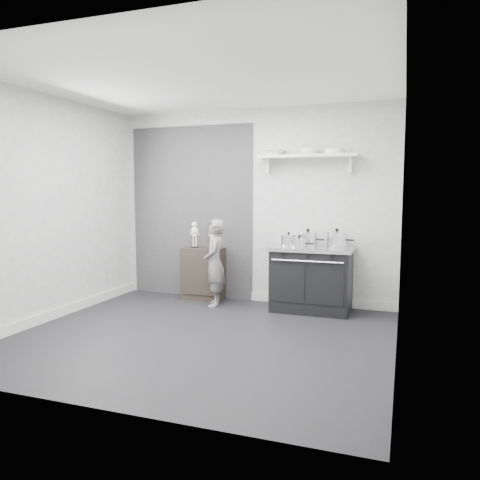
# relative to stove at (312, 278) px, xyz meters

# --- Properties ---
(ground) EXTENTS (4.00, 4.00, 0.00)m
(ground) POSITION_rel_stove_xyz_m (-0.92, -1.48, -0.43)
(ground) COLOR black
(ground) RESTS_ON ground
(room_shell) EXTENTS (4.02, 3.62, 2.71)m
(room_shell) POSITION_rel_stove_xyz_m (-1.01, -1.33, 1.21)
(room_shell) COLOR #A0A09E
(room_shell) RESTS_ON ground
(wall_shelf) EXTENTS (1.30, 0.26, 0.24)m
(wall_shelf) POSITION_rel_stove_xyz_m (-0.12, 0.20, 1.58)
(wall_shelf) COLOR silver
(wall_shelf) RESTS_ON room_shell
(stove) EXTENTS (1.06, 0.66, 0.85)m
(stove) POSITION_rel_stove_xyz_m (0.00, 0.00, 0.00)
(stove) COLOR black
(stove) RESTS_ON ground
(side_cabinet) EXTENTS (0.58, 0.34, 0.75)m
(side_cabinet) POSITION_rel_stove_xyz_m (-1.60, 0.13, -0.05)
(side_cabinet) COLOR black
(side_cabinet) RESTS_ON ground
(child) EXTENTS (0.41, 0.50, 1.18)m
(child) POSITION_rel_stove_xyz_m (-1.29, -0.18, 0.16)
(child) COLOR slate
(child) RESTS_ON ground
(pot_front_left) EXTENTS (0.29, 0.20, 0.19)m
(pot_front_left) POSITION_rel_stove_xyz_m (-0.29, -0.09, 0.50)
(pot_front_left) COLOR white
(pot_front_left) RESTS_ON stove
(pot_back_left) EXTENTS (0.36, 0.27, 0.22)m
(pot_back_left) POSITION_rel_stove_xyz_m (-0.08, 0.10, 0.51)
(pot_back_left) COLOR white
(pot_back_left) RESTS_ON stove
(pot_back_right) EXTENTS (0.35, 0.27, 0.24)m
(pot_back_right) POSITION_rel_stove_xyz_m (0.30, 0.11, 0.52)
(pot_back_right) COLOR white
(pot_back_right) RESTS_ON stove
(pot_front_center) EXTENTS (0.30, 0.21, 0.16)m
(pot_front_center) POSITION_rel_stove_xyz_m (-0.13, -0.17, 0.48)
(pot_front_center) COLOR white
(pot_front_center) RESTS_ON stove
(skeleton_full) EXTENTS (0.12, 0.08, 0.43)m
(skeleton_full) POSITION_rel_stove_xyz_m (-1.73, 0.13, 0.54)
(skeleton_full) COLOR white
(skeleton_full) RESTS_ON side_cabinet
(skeleton_torso) EXTENTS (0.11, 0.07, 0.40)m
(skeleton_torso) POSITION_rel_stove_xyz_m (-1.45, 0.13, 0.52)
(skeleton_torso) COLOR white
(skeleton_torso) RESTS_ON side_cabinet
(bowl_large) EXTENTS (0.31, 0.31, 0.08)m
(bowl_large) POSITION_rel_stove_xyz_m (-0.58, 0.19, 1.65)
(bowl_large) COLOR white
(bowl_large) RESTS_ON wall_shelf
(bowl_small) EXTENTS (0.24, 0.24, 0.07)m
(bowl_small) POSITION_rel_stove_xyz_m (-0.09, 0.19, 1.65)
(bowl_small) COLOR white
(bowl_small) RESTS_ON wall_shelf
(plate_stack) EXTENTS (0.24, 0.24, 0.06)m
(plate_stack) POSITION_rel_stove_xyz_m (0.23, 0.19, 1.64)
(plate_stack) COLOR white
(plate_stack) RESTS_ON wall_shelf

